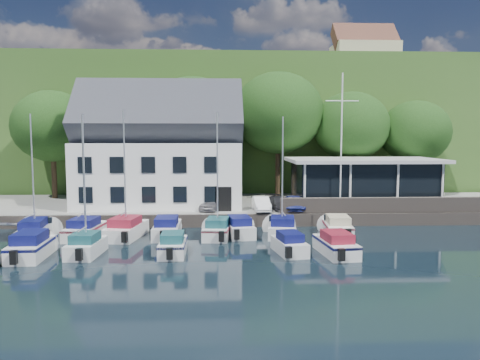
{
  "coord_description": "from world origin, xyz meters",
  "views": [
    {
      "loc": [
        -1.85,
        -25.06,
        7.12
      ],
      "look_at": [
        -0.31,
        9.0,
        3.88
      ],
      "focal_mm": 35.0,
      "sensor_mm": 36.0,
      "label": 1
    }
  ],
  "objects": [
    {
      "name": "boat_r1_0",
      "position": [
        -14.55,
        7.26,
        4.4
      ],
      "size": [
        2.77,
        6.68,
        8.79
      ],
      "primitive_type": null,
      "rotation": [
        0.0,
        0.0,
        0.15
      ],
      "color": "silver",
      "rests_on": "ground"
    },
    {
      "name": "boat_r2_2",
      "position": [
        -4.64,
        2.67,
        0.68
      ],
      "size": [
        1.69,
        4.79,
        1.37
      ],
      "primitive_type": null,
      "rotation": [
        0.0,
        0.0,
        0.01
      ],
      "color": "silver",
      "rests_on": "ground"
    },
    {
      "name": "seawall",
      "position": [
        12.0,
        11.4,
        1.6
      ],
      "size": [
        18.0,
        0.5,
        1.2
      ],
      "primitive_type": "cube",
      "color": "#61554D",
      "rests_on": "quay"
    },
    {
      "name": "car_dgrey",
      "position": [
        3.15,
        13.35,
        1.54
      ],
      "size": [
        2.23,
        3.96,
        1.08
      ],
      "primitive_type": "imported",
      "rotation": [
        0.0,
        0.0,
        0.2
      ],
      "color": "#28282D",
      "rests_on": "quay"
    },
    {
      "name": "boat_r1_1",
      "position": [
        -11.2,
        7.52,
        4.43
      ],
      "size": [
        2.67,
        5.94,
        8.85
      ],
      "primitive_type": null,
      "rotation": [
        0.0,
        0.0,
        -0.1
      ],
      "color": "silver",
      "rests_on": "ground"
    },
    {
      "name": "quay",
      "position": [
        0.0,
        17.5,
        0.5
      ],
      "size": [
        60.0,
        13.0,
        1.0
      ],
      "primitive_type": "cube",
      "color": "gray",
      "rests_on": "ground"
    },
    {
      "name": "field_patch",
      "position": [
        8.0,
        70.0,
        16.15
      ],
      "size": [
        50.0,
        30.0,
        0.3
      ],
      "primitive_type": "cube",
      "color": "#5F7138",
      "rests_on": "hillside"
    },
    {
      "name": "tree_0",
      "position": [
        -18.01,
        21.35,
        6.25
      ],
      "size": [
        7.68,
        7.68,
        10.5
      ],
      "primitive_type": null,
      "color": "black",
      "rests_on": "quay"
    },
    {
      "name": "boat_r1_6",
      "position": [
        2.61,
        7.49,
        4.36
      ],
      "size": [
        2.77,
        5.56,
        8.72
      ],
      "primitive_type": null,
      "rotation": [
        0.0,
        0.0,
        -0.13
      ],
      "color": "silver",
      "rests_on": "ground"
    },
    {
      "name": "boat_r2_0",
      "position": [
        -12.84,
        2.33,
        0.79
      ],
      "size": [
        2.19,
        5.92,
        1.57
      ],
      "primitive_type": null,
      "rotation": [
        0.0,
        0.0,
        0.04
      ],
      "color": "silver",
      "rests_on": "ground"
    },
    {
      "name": "hillside",
      "position": [
        0.0,
        62.0,
        8.0
      ],
      "size": [
        160.0,
        75.0,
        16.0
      ],
      "primitive_type": "cube",
      "color": "#2C4D1D",
      "rests_on": "ground"
    },
    {
      "name": "gangway",
      "position": [
        -16.5,
        9.0,
        0.0
      ],
      "size": [
        1.2,
        6.0,
        1.4
      ],
      "primitive_type": null,
      "color": "silver",
      "rests_on": "ground"
    },
    {
      "name": "boat_r1_3",
      "position": [
        -5.54,
        7.68,
        0.73
      ],
      "size": [
        2.02,
        6.08,
        1.46
      ],
      "primitive_type": null,
      "rotation": [
        0.0,
        0.0,
        0.01
      ],
      "color": "silver",
      "rests_on": "ground"
    },
    {
      "name": "tree_2",
      "position": [
        -4.47,
        21.85,
        6.98
      ],
      "size": [
        8.75,
        8.75,
        11.97
      ],
      "primitive_type": null,
      "color": "black",
      "rests_on": "quay"
    },
    {
      "name": "harbor_building",
      "position": [
        -7.0,
        16.5,
        5.35
      ],
      "size": [
        14.4,
        8.2,
        8.7
      ],
      "primitive_type": null,
      "color": "white",
      "rests_on": "quay"
    },
    {
      "name": "ground",
      "position": [
        0.0,
        0.0,
        0.0
      ],
      "size": [
        180.0,
        180.0,
        0.0
      ],
      "primitive_type": "plane",
      "color": "black",
      "rests_on": "ground"
    },
    {
      "name": "car_white",
      "position": [
        1.57,
        12.49,
        1.59
      ],
      "size": [
        1.41,
        3.61,
        1.17
      ],
      "primitive_type": "imported",
      "rotation": [
        0.0,
        0.0,
        0.05
      ],
      "color": "white",
      "rests_on": "quay"
    },
    {
      "name": "boat_r1_5",
      "position": [
        -0.4,
        7.84,
        0.71
      ],
      "size": [
        2.55,
        5.77,
        1.42
      ],
      "primitive_type": null,
      "rotation": [
        0.0,
        0.0,
        0.13
      ],
      "color": "silver",
      "rests_on": "ground"
    },
    {
      "name": "farmhouse",
      "position": [
        22.0,
        52.0,
        20.1
      ],
      "size": [
        10.4,
        7.0,
        8.2
      ],
      "primitive_type": null,
      "color": "beige",
      "rests_on": "hillside"
    },
    {
      "name": "tree_4",
      "position": [
        11.55,
        22.04,
        6.28
      ],
      "size": [
        7.73,
        7.73,
        10.56
      ],
      "primitive_type": null,
      "color": "black",
      "rests_on": "quay"
    },
    {
      "name": "club_pavilion",
      "position": [
        11.0,
        16.0,
        3.05
      ],
      "size": [
        13.2,
        7.2,
        4.1
      ],
      "primitive_type": null,
      "color": "black",
      "rests_on": "quay"
    },
    {
      "name": "boat_r2_1",
      "position": [
        -9.79,
        2.71,
        4.27
      ],
      "size": [
        2.09,
        5.01,
        8.55
      ],
      "primitive_type": null,
      "rotation": [
        0.0,
        0.0,
        -0.07
      ],
      "color": "silver",
      "rests_on": "ground"
    },
    {
      "name": "quay_face",
      "position": [
        0.0,
        11.0,
        0.5
      ],
      "size": [
        60.0,
        0.3,
        1.0
      ],
      "primitive_type": "cube",
      "color": "#61554D",
      "rests_on": "ground"
    },
    {
      "name": "tree_1",
      "position": [
        -10.86,
        21.91,
        6.71
      ],
      "size": [
        8.36,
        8.36,
        11.43
      ],
      "primitive_type": null,
      "color": "black",
      "rests_on": "quay"
    },
    {
      "name": "boat_r2_4",
      "position": [
        5.16,
        2.27,
        0.71
      ],
      "size": [
        2.45,
        5.92,
        1.41
      ],
      "primitive_type": null,
      "rotation": [
        0.0,
        0.0,
        0.1
      ],
      "color": "silver",
      "rests_on": "ground"
    },
    {
      "name": "boat_r1_2",
      "position": [
        -8.39,
        7.57,
        4.54
      ],
      "size": [
        3.12,
        6.73,
        9.08
      ],
      "primitive_type": null,
      "rotation": [
        0.0,
        0.0,
        -0.15
      ],
      "color": "silver",
      "rests_on": "ground"
    },
    {
      "name": "flagpole",
      "position": [
        8.07,
        12.5,
        6.57
      ],
      "size": [
        2.67,
        0.2,
        11.14
      ],
      "primitive_type": null,
      "color": "white",
      "rests_on": "quay"
    },
    {
      "name": "tree_5",
      "position": [
        18.18,
        21.94,
        5.85
      ],
      "size": [
        7.09,
        7.09,
        9.7
      ],
      "primitive_type": null,
      "color": "black",
      "rests_on": "quay"
    },
    {
      "name": "boat_r2_3",
      "position": [
        2.4,
        2.6,
        0.68
      ],
      "size": [
        2.39,
        4.86,
        1.35
      ],
      "primitive_type": null,
      "rotation": [
        0.0,
        0.0,
        0.17
      ],
      "color": "silver",
      "rests_on": "ground"
    },
    {
      "name": "boat_r1_4",
      "position": [
        -1.97,
        7.22,
        4.33
      ],
      "size": [
        2.53,
        5.64,
        8.66
      ],
      "primitive_type": null,
      "rotation": [
        0.0,
        0.0,
        -0.12
      ],
      "color": "silver",
      "rests_on": "ground"
    },
    {
      "name": "boat_r1_7",
      "position": [
        6.61,
        7.65,
        0.72
      ],
      "size": [
        2.46,
        5.89,
        1.44
      ],
      "primitive_type": null,
      "rotation": [
        0.0,
        0.0,
        -0.09
      ],
      "color": "silver",
      "rests_on": "ground"
    },
    {
      "name": "car_blue",
      "position": [
        4.32,
        12.93,
        1.62
      ],
      "size": [
        1.79,
        3.75,
        1.24
      ],
      "primitive_type": "imported",
      "rotation": [
        0.0,
        0.0,
        -0.1
      ],
      "color": "#2F3A91",
      "rests_on": "quay"
    },
    {
      "name": "tree_3",
      "position": [
        4.15,
        22.32,
        7.27
      ],
      "size": [
        9.17,
        9.17,
        12.53
      ],
      "primitive_type": null,
      "color": "black",
      "rests_on": "quay"
    },
    {
      "name": "car_silver",
      "position": [
        -2.52,
        13.14,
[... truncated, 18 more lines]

